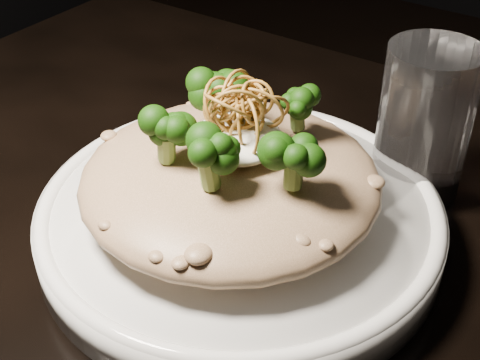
% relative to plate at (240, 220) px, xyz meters
% --- Properties ---
extents(plate, '(0.31, 0.31, 0.03)m').
position_rel_plate_xyz_m(plate, '(0.00, 0.00, 0.00)').
color(plate, white).
rests_on(plate, table).
extents(risotto, '(0.23, 0.23, 0.05)m').
position_rel_plate_xyz_m(risotto, '(-0.00, -0.01, 0.04)').
color(risotto, brown).
rests_on(risotto, plate).
extents(broccoli, '(0.16, 0.16, 0.06)m').
position_rel_plate_xyz_m(broccoli, '(0.00, -0.00, 0.09)').
color(broccoli, black).
rests_on(broccoli, risotto).
extents(cheese, '(0.07, 0.07, 0.02)m').
position_rel_plate_xyz_m(cheese, '(-0.00, -0.00, 0.08)').
color(cheese, white).
rests_on(cheese, risotto).
extents(shallots, '(0.06, 0.06, 0.04)m').
position_rel_plate_xyz_m(shallots, '(-0.00, 0.01, 0.10)').
color(shallots, brown).
rests_on(shallots, cheese).
extents(drinking_glass, '(0.08, 0.08, 0.13)m').
position_rel_plate_xyz_m(drinking_glass, '(0.09, 0.14, 0.05)').
color(drinking_glass, silver).
rests_on(drinking_glass, table).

